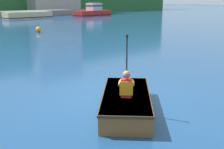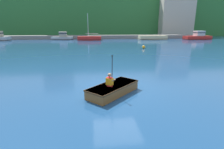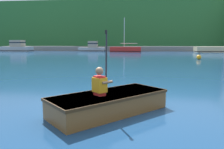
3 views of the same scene
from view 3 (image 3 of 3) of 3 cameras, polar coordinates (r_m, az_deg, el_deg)
name	(u,v)px [view 3 (image 3 of 3)]	position (r m, az deg, el deg)	size (l,w,h in m)	color
ground_plane	(124,103)	(5.70, 3.18, -7.44)	(300.00, 300.00, 0.00)	navy
shoreline_ridge	(137,27)	(61.79, 6.52, 12.17)	(120.00, 20.00, 11.64)	#2D6B33
waterfront_warehouse_left	(88,14)	(59.16, -6.30, 15.42)	(9.28, 8.11, 17.92)	tan
marina_dock	(136,49)	(42.40, 6.29, 6.73)	(53.73, 2.40, 0.90)	slate
moored_boat_dock_west_end	(216,50)	(40.34, 25.46, 5.89)	(6.89, 2.41, 0.93)	#CCB789
moored_boat_dock_west_inner	(126,50)	(37.60, 3.58, 6.53)	(5.35, 2.01, 5.75)	red
moored_boat_dock_center_near	(92,48)	(40.76, -5.21, 6.96)	(4.88, 1.47, 1.88)	#9EA3A8
moored_boat_dock_east_inner	(17,47)	(44.45, -23.62, 6.53)	(5.95, 2.45, 2.06)	#9EA3A8
rowboat_foreground	(111,101)	(4.91, -0.28, -7.03)	(2.65, 2.66, 0.44)	brown
person_paddler	(100,82)	(4.63, -3.16, -2.02)	(0.46, 0.46, 1.37)	red
channel_buoy	(199,57)	(22.07, 21.75, 4.24)	(0.44, 0.44, 0.72)	orange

